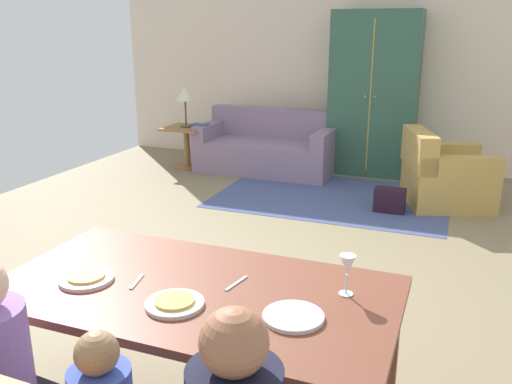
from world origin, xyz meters
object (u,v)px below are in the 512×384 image
at_px(couch, 267,149).
at_px(side_table, 187,141).
at_px(book_upper, 200,125).
at_px(armoire, 374,94).
at_px(plate_near_woman, 293,317).
at_px(plate_near_man, 87,279).
at_px(plate_near_child, 175,304).
at_px(table_lamp, 185,95).
at_px(armchair, 443,176).
at_px(handbag, 390,200).
at_px(book_lower, 200,126).
at_px(dining_table, 195,301).
at_px(wine_glass, 347,267).

xyz_separation_m(couch, side_table, (-1.09, -0.26, 0.07)).
bearing_deg(book_upper, couch, 17.21).
xyz_separation_m(couch, armoire, (1.32, 0.43, 0.75)).
xyz_separation_m(plate_near_woman, couch, (-1.90, 4.89, -0.47)).
height_order(plate_near_man, side_table, plate_near_man).
bearing_deg(plate_near_man, couch, 100.42).
distance_m(plate_near_woman, book_upper, 5.39).
bearing_deg(plate_near_child, table_lamp, 117.81).
distance_m(armchair, table_lamp, 3.49).
xyz_separation_m(armchair, table_lamp, (-3.39, 0.42, 0.69)).
xyz_separation_m(plate_near_child, side_table, (-2.49, 4.71, -0.39)).
xyz_separation_m(side_table, book_upper, (0.22, -0.01, 0.24)).
distance_m(couch, handbag, 2.15).
xyz_separation_m(table_lamp, book_upper, (0.22, -0.01, -0.39)).
distance_m(plate_near_man, book_upper, 4.97).
xyz_separation_m(armoire, book_lower, (-2.22, -0.66, -0.46)).
distance_m(dining_table, plate_near_man, 0.52).
height_order(couch, handbag, couch).
xyz_separation_m(couch, book_upper, (-0.87, -0.27, 0.32)).
bearing_deg(couch, plate_near_woman, -68.80).
distance_m(dining_table, armoire, 5.23).
xyz_separation_m(plate_near_woman, side_table, (-2.98, 4.63, -0.39)).
distance_m(armchair, side_table, 3.42).
height_order(dining_table, book_lower, dining_table).
distance_m(plate_near_woman, couch, 5.27).
relative_size(plate_near_man, armchair, 0.23).
height_order(wine_glass, table_lamp, table_lamp).
bearing_deg(plate_near_woman, book_lower, 120.91).
height_order(plate_near_woman, couch, couch).
distance_m(dining_table, plate_near_child, 0.20).
relative_size(dining_table, plate_near_child, 7.24).
distance_m(wine_glass, armoire, 5.09).
bearing_deg(plate_near_man, book_upper, 110.89).
distance_m(dining_table, book_upper, 5.06).
relative_size(wine_glass, side_table, 0.32).
xyz_separation_m(plate_near_man, armoire, (0.42, 5.34, 0.28)).
bearing_deg(book_lower, book_upper, -58.53).
height_order(plate_near_woman, wine_glass, wine_glass).
height_order(plate_near_woman, armchair, armchair).
distance_m(armoire, side_table, 2.59).
height_order(plate_near_child, handbag, plate_near_child).
xyz_separation_m(plate_near_child, couch, (-1.40, 4.97, -0.47)).
distance_m(armchair, armoire, 1.65).
height_order(plate_near_child, wine_glass, wine_glass).
relative_size(side_table, book_upper, 2.64).
bearing_deg(armoire, dining_table, -89.17).
distance_m(couch, book_lower, 0.97).
height_order(couch, armchair, same).
xyz_separation_m(dining_table, wine_glass, (0.65, 0.18, 0.20)).
xyz_separation_m(book_upper, handbag, (2.68, -0.89, -0.49)).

